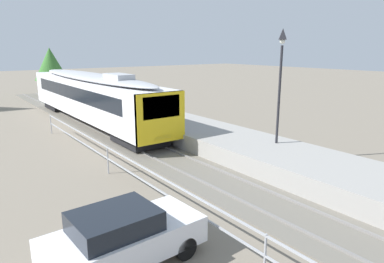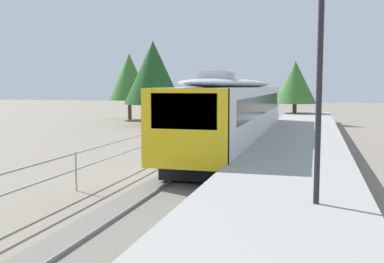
# 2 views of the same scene
# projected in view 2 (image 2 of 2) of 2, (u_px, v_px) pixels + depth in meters

# --- Properties ---
(ground_plane) EXTENTS (160.00, 160.00, 0.00)m
(ground_plane) POSITION_uv_depth(u_px,v_px,m) (100.00, 185.00, 15.37)
(ground_plane) COLOR slate
(track_rails) EXTENTS (3.20, 60.00, 0.14)m
(track_rails) POSITION_uv_depth(u_px,v_px,m) (185.00, 189.00, 14.58)
(track_rails) COLOR #6B665B
(track_rails) RESTS_ON ground
(commuter_train) EXTENTS (2.82, 19.42, 3.74)m
(commuter_train) POSITION_uv_depth(u_px,v_px,m) (236.00, 109.00, 23.40)
(commuter_train) COLOR silver
(commuter_train) RESTS_ON track_rails
(station_platform) EXTENTS (3.90, 60.00, 0.90)m
(station_platform) POSITION_uv_depth(u_px,v_px,m) (290.00, 182.00, 13.70)
(station_platform) COLOR #999691
(station_platform) RESTS_ON ground
(platform_lamp_mid_platform) EXTENTS (0.34, 0.34, 5.35)m
(platform_lamp_mid_platform) POSITION_uv_depth(u_px,v_px,m) (321.00, 19.00, 9.04)
(platform_lamp_mid_platform) COLOR #232328
(platform_lamp_mid_platform) RESTS_ON station_platform
(tree_behind_carpark) EXTENTS (3.71, 3.71, 5.46)m
(tree_behind_carpark) POSITION_uv_depth(u_px,v_px,m) (295.00, 82.00, 40.20)
(tree_behind_carpark) COLOR brown
(tree_behind_carpark) RESTS_ON ground
(tree_behind_station_far) EXTENTS (4.86, 4.86, 7.01)m
(tree_behind_station_far) POSITION_uv_depth(u_px,v_px,m) (153.00, 73.00, 37.96)
(tree_behind_station_far) COLOR brown
(tree_behind_station_far) RESTS_ON ground
(tree_distant_left) EXTENTS (4.02, 4.02, 6.44)m
(tree_distant_left) POSITION_uv_depth(u_px,v_px,m) (129.00, 77.00, 44.59)
(tree_distant_left) COLOR brown
(tree_distant_left) RESTS_ON ground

